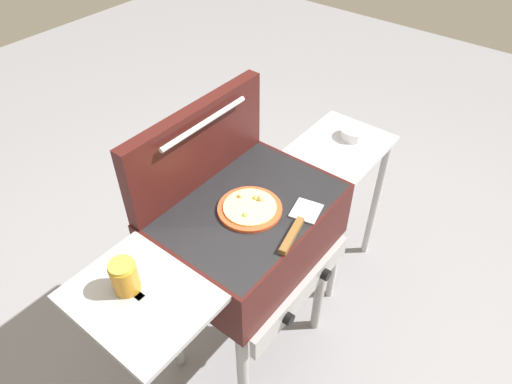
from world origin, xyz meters
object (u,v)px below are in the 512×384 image
(pizza_cheese, at_px, (250,208))
(topping_bowl_near, at_px, (353,133))
(sauce_jar, at_px, (124,277))
(grill, at_px, (246,236))
(spatula, at_px, (298,225))
(prep_table, at_px, (335,183))

(pizza_cheese, xyz_separation_m, topping_bowl_near, (0.76, 0.01, -0.11))
(sauce_jar, relative_size, topping_bowl_near, 0.90)
(grill, bearing_deg, sauce_jar, 173.70)
(spatula, bearing_deg, sauce_jar, 154.00)
(pizza_cheese, distance_m, prep_table, 0.77)
(prep_table, xyz_separation_m, topping_bowl_near, (0.09, -0.01, 0.24))
(sauce_jar, relative_size, spatula, 0.40)
(grill, bearing_deg, topping_bowl_near, -0.66)
(spatula, relative_size, prep_table, 0.34)
(pizza_cheese, xyz_separation_m, sauce_jar, (-0.47, 0.07, 0.04))
(sauce_jar, xyz_separation_m, spatula, (0.50, -0.24, -0.04))
(grill, height_order, sauce_jar, sauce_jar)
(sauce_jar, height_order, prep_table, sauce_jar)
(prep_table, bearing_deg, pizza_cheese, -177.80)
(spatula, distance_m, topping_bowl_near, 0.76)
(topping_bowl_near, bearing_deg, spatula, -165.78)
(spatula, xyz_separation_m, prep_table, (0.64, 0.20, -0.36))
(grill, xyz_separation_m, pizza_cheese, (-0.00, -0.02, 0.15))
(grill, bearing_deg, pizza_cheese, -94.63)
(sauce_jar, distance_m, spatula, 0.56)
(grill, relative_size, pizza_cheese, 4.39)
(topping_bowl_near, bearing_deg, sauce_jar, 177.19)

